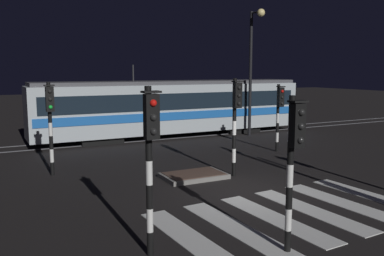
{
  "coord_description": "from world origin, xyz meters",
  "views": [
    {
      "loc": [
        -7.27,
        -10.71,
        3.86
      ],
      "look_at": [
        0.66,
        4.83,
        1.4
      ],
      "focal_mm": 38.5,
      "sensor_mm": 36.0,
      "label": 1
    }
  ],
  "objects": [
    {
      "name": "ground_plane",
      "position": [
        0.0,
        0.0,
        0.0
      ],
      "size": [
        120.0,
        120.0,
        0.0
      ],
      "primitive_type": "plane",
      "color": "black"
    },
    {
      "name": "bollard_island_edge",
      "position": [
        3.48,
        1.85,
        0.56
      ],
      "size": [
        0.12,
        0.12,
        1.11
      ],
      "color": "black",
      "rests_on": "ground"
    },
    {
      "name": "crosswalk_zebra",
      "position": [
        0.0,
        -2.47,
        0.01
      ],
      "size": [
        7.36,
        4.44,
        0.02
      ],
      "color": "silver",
      "rests_on": "ground"
    },
    {
      "name": "rail_far",
      "position": [
        0.0,
        11.76,
        0.01
      ],
      "size": [
        80.0,
        0.12,
        0.03
      ],
      "primitive_type": "cube",
      "color": "#59595E",
      "rests_on": "ground"
    },
    {
      "name": "traffic_light_corner_far_left",
      "position": [
        -5.12,
        4.78,
        2.27
      ],
      "size": [
        0.36,
        0.42,
        3.43
      ],
      "color": "black",
      "rests_on": "ground"
    },
    {
      "name": "traffic_light_median_centre",
      "position": [
        0.79,
        1.63,
        2.36
      ],
      "size": [
        0.36,
        0.42,
        3.57
      ],
      "color": "black",
      "rests_on": "ground"
    },
    {
      "name": "traffic_light_kerb_mid_left",
      "position": [
        -1.65,
        -4.28,
        2.21
      ],
      "size": [
        0.36,
        0.42,
        3.35
      ],
      "color": "black",
      "rests_on": "ground"
    },
    {
      "name": "traffic_light_corner_near_left",
      "position": [
        -4.32,
        -3.08,
        2.34
      ],
      "size": [
        0.36,
        0.42,
        3.55
      ],
      "color": "black",
      "rests_on": "ground"
    },
    {
      "name": "traffic_light_corner_far_right",
      "position": [
        5.15,
        4.59,
        2.11
      ],
      "size": [
        0.36,
        0.42,
        3.2
      ],
      "color": "black",
      "rests_on": "ground"
    },
    {
      "name": "tram",
      "position": [
        2.62,
        11.04,
        1.75
      ],
      "size": [
        16.25,
        2.58,
        4.15
      ],
      "color": "#B2BCC1",
      "rests_on": "ground"
    },
    {
      "name": "rail_near",
      "position": [
        0.0,
        10.33,
        0.01
      ],
      "size": [
        80.0,
        0.12,
        0.03
      ],
      "primitive_type": "cube",
      "color": "#59595E",
      "rests_on": "ground"
    },
    {
      "name": "street_lamp_trackside_right",
      "position": [
        6.8,
        9.08,
        4.58
      ],
      "size": [
        0.44,
        1.21,
        7.23
      ],
      "color": "black",
      "rests_on": "ground"
    },
    {
      "name": "traffic_island",
      "position": [
        -0.65,
        2.13,
        0.09
      ],
      "size": [
        2.25,
        1.42,
        0.18
      ],
      "color": "slate",
      "rests_on": "ground"
    }
  ]
}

